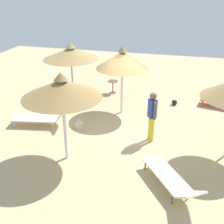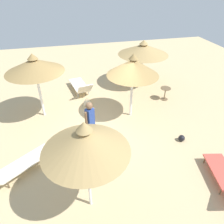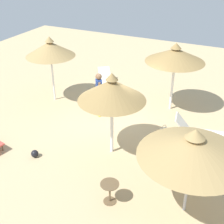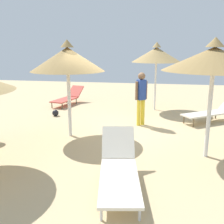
# 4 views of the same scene
# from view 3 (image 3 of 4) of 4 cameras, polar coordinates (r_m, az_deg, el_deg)

# --- Properties ---
(ground) EXTENTS (24.00, 24.00, 0.10)m
(ground) POSITION_cam_3_polar(r_m,az_deg,el_deg) (11.66, 0.52, -3.38)
(ground) COLOR tan
(parasol_umbrella_edge) EXTENTS (2.10, 2.10, 2.80)m
(parasol_umbrella_edge) POSITION_cam_3_polar(r_m,az_deg,el_deg) (9.34, -0.03, 4.04)
(parasol_umbrella_edge) COLOR white
(parasol_umbrella_edge) RESTS_ON ground
(parasol_umbrella_back) EXTENTS (2.31, 2.31, 2.80)m
(parasol_umbrella_back) POSITION_cam_3_polar(r_m,az_deg,el_deg) (12.34, 11.50, 10.16)
(parasol_umbrella_back) COLOR white
(parasol_umbrella_back) RESTS_ON ground
(parasol_umbrella_near_right) EXTENTS (2.04, 2.04, 2.81)m
(parasol_umbrella_near_right) POSITION_cam_3_polar(r_m,az_deg,el_deg) (13.16, -11.25, 11.27)
(parasol_umbrella_near_right) COLOR white
(parasol_umbrella_near_right) RESTS_ON ground
(parasol_umbrella_far_right) EXTENTS (2.64, 2.64, 2.48)m
(parasol_umbrella_far_right) POSITION_cam_3_polar(r_m,az_deg,el_deg) (7.48, 14.67, -6.16)
(parasol_umbrella_far_right) COLOR #B2B2B7
(parasol_umbrella_far_right) RESTS_ON ground
(lounge_chair_near_left) EXTENTS (2.34, 1.09, 0.88)m
(lounge_chair_near_left) POSITION_cam_3_polar(r_m,az_deg,el_deg) (11.22, 16.65, -3.66)
(lounge_chair_near_left) COLOR silver
(lounge_chair_near_left) RESTS_ON ground
(lounge_chair_front) EXTENTS (1.77, 2.15, 0.71)m
(lounge_chair_front) POSITION_cam_3_polar(r_m,az_deg,el_deg) (14.69, -0.92, 5.60)
(lounge_chair_front) COLOR silver
(lounge_chair_front) RESTS_ON ground
(person_standing_center) EXTENTS (0.33, 0.38, 1.79)m
(person_standing_center) POSITION_cam_3_polar(r_m,az_deg,el_deg) (12.08, -2.40, 3.68)
(person_standing_center) COLOR yellow
(person_standing_center) RESTS_ON ground
(handbag) EXTENTS (0.29, 0.32, 0.38)m
(handbag) POSITION_cam_3_polar(r_m,az_deg,el_deg) (11.45, 9.44, -3.42)
(handbag) COLOR beige
(handbag) RESTS_ON ground
(side_table_round) EXTENTS (0.50, 0.50, 0.63)m
(side_table_round) POSITION_cam_3_polar(r_m,az_deg,el_deg) (8.46, -0.42, -14.00)
(side_table_round) COLOR brown
(side_table_round) RESTS_ON ground
(beach_ball) EXTENTS (0.24, 0.24, 0.24)m
(beach_ball) POSITION_cam_3_polar(r_m,az_deg,el_deg) (10.48, -13.94, -7.41)
(beach_ball) COLOR black
(beach_ball) RESTS_ON ground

